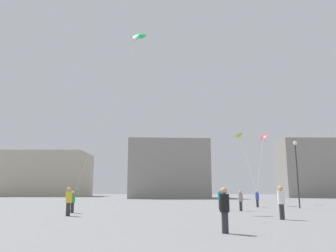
% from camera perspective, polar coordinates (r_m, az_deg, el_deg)
% --- Properties ---
extents(person_in_grey, '(0.35, 0.35, 1.59)m').
position_cam_1_polar(person_in_grey, '(27.70, 12.36, -12.26)').
color(person_in_grey, '#2D2D33').
rests_on(person_in_grey, ground_plane).
extents(person_in_teal, '(0.37, 0.37, 1.68)m').
position_cam_1_polar(person_in_teal, '(29.19, 8.92, -12.21)').
color(person_in_teal, '#2D2D33').
rests_on(person_in_teal, ground_plane).
extents(person_in_blue, '(0.35, 0.35, 1.62)m').
position_cam_1_polar(person_in_blue, '(34.34, 15.07, -11.84)').
color(person_in_blue, '#2D2D33').
rests_on(person_in_blue, ground_plane).
extents(person_in_white, '(0.40, 0.40, 1.85)m').
position_cam_1_polar(person_in_white, '(20.13, 18.87, -12.09)').
color(person_in_white, '#2D2D33').
rests_on(person_in_white, ground_plane).
extents(person_in_black, '(0.37, 0.37, 1.71)m').
position_cam_1_polar(person_in_black, '(13.20, 9.69, -13.69)').
color(person_in_black, '#2D2D33').
rests_on(person_in_black, ground_plane).
extents(person_in_yellow, '(0.39, 0.39, 1.80)m').
position_cam_1_polar(person_in_yellow, '(22.63, -16.70, -12.10)').
color(person_in_yellow, '#2D2D33').
rests_on(person_in_yellow, ground_plane).
extents(person_in_green, '(0.34, 0.34, 1.57)m').
position_cam_1_polar(person_in_green, '(25.67, -16.06, -12.23)').
color(person_in_green, '#2D2D33').
rests_on(person_in_green, ground_plane).
extents(kite_crimson_diamond, '(3.86, 9.20, 7.52)m').
position_cam_1_polar(kite_crimson_diamond, '(43.86, 16.04, -1.81)').
color(kite_crimson_diamond, red).
extents(kite_emerald_diamond, '(4.92, 4.60, 15.00)m').
position_cam_1_polar(kite_emerald_diamond, '(32.01, -5.02, 15.08)').
color(kite_emerald_diamond, green).
extents(kite_lime_diamond, '(1.23, 5.88, 7.04)m').
position_cam_1_polar(kite_lime_diamond, '(39.81, 12.09, -1.60)').
color(kite_lime_diamond, '#8CD12D').
extents(building_left_hall, '(25.18, 17.24, 12.35)m').
position_cam_1_polar(building_left_hall, '(103.19, -20.54, -7.80)').
color(building_left_hall, '#B2A893').
rests_on(building_left_hall, ground_plane).
extents(building_centre_hall, '(18.10, 18.73, 12.16)m').
position_cam_1_polar(building_centre_hall, '(75.40, -0.15, -7.62)').
color(building_centre_hall, gray).
rests_on(building_centre_hall, ground_plane).
extents(building_right_hall, '(19.02, 8.80, 13.48)m').
position_cam_1_polar(building_right_hall, '(86.66, 24.62, -6.64)').
color(building_right_hall, gray).
rests_on(building_right_hall, ground_plane).
extents(lamppost_east, '(0.36, 0.36, 6.16)m').
position_cam_1_polar(lamppost_east, '(33.31, 21.21, -6.12)').
color(lamppost_east, '#2D2D30').
rests_on(lamppost_east, ground_plane).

